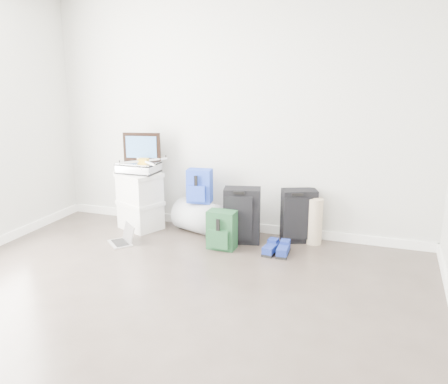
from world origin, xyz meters
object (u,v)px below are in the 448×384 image
at_px(briefcase, 139,168).
at_px(carry_on, 298,216).
at_px(boxes_stack, 140,201).
at_px(large_suitcase, 242,215).
at_px(laptop, 124,239).
at_px(duffel_bag, 201,217).

height_order(briefcase, carry_on, briefcase).
height_order(boxes_stack, briefcase, briefcase).
bearing_deg(carry_on, large_suitcase, 178.93).
xyz_separation_m(boxes_stack, laptop, (0.07, -0.52, -0.29)).
relative_size(boxes_stack, briefcase, 1.55).
height_order(boxes_stack, duffel_bag, boxes_stack).
distance_m(briefcase, duffel_bag, 0.93).
distance_m(carry_on, laptop, 1.94).
height_order(briefcase, duffel_bag, briefcase).
bearing_deg(duffel_bag, laptop, -117.78).
xyz_separation_m(carry_on, laptop, (-1.79, -0.71, -0.24)).
bearing_deg(duffel_bag, large_suitcase, 5.50).
xyz_separation_m(duffel_bag, laptop, (-0.67, -0.61, -0.14)).
relative_size(boxes_stack, duffel_bag, 1.12).
distance_m(boxes_stack, duffel_bag, 0.76).
xyz_separation_m(boxes_stack, large_suitcase, (1.28, -0.04, -0.04)).
relative_size(briefcase, duffel_bag, 0.72).
relative_size(carry_on, laptop, 1.63).
relative_size(briefcase, carry_on, 0.75).
distance_m(boxes_stack, laptop, 0.60).
height_order(briefcase, large_suitcase, briefcase).
bearing_deg(duffel_bag, briefcase, -152.76).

